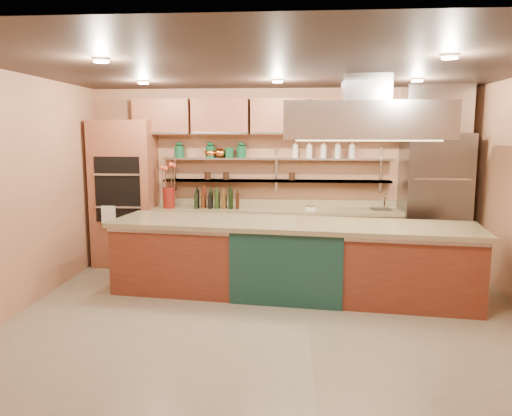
# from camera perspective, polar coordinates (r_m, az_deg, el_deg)

# --- Properties ---
(floor) EXTENTS (6.00, 5.00, 0.02)m
(floor) POSITION_cam_1_polar(r_m,az_deg,el_deg) (5.92, 1.95, -12.34)
(floor) COLOR gray
(floor) RESTS_ON ground
(ceiling) EXTENTS (6.00, 5.00, 0.02)m
(ceiling) POSITION_cam_1_polar(r_m,az_deg,el_deg) (5.57, 2.10, 15.76)
(ceiling) COLOR black
(ceiling) RESTS_ON wall_back
(wall_back) EXTENTS (6.00, 0.04, 2.80)m
(wall_back) POSITION_cam_1_polar(r_m,az_deg,el_deg) (8.06, 2.70, 3.56)
(wall_back) COLOR #A97350
(wall_back) RESTS_ON floor
(wall_front) EXTENTS (6.00, 0.04, 2.80)m
(wall_front) POSITION_cam_1_polar(r_m,az_deg,el_deg) (3.11, 0.27, -4.46)
(wall_front) COLOR #A97350
(wall_front) RESTS_ON floor
(wall_left) EXTENTS (0.04, 5.00, 2.80)m
(wall_left) POSITION_cam_1_polar(r_m,az_deg,el_deg) (6.43, -25.79, 1.44)
(wall_left) COLOR #A97350
(wall_left) RESTS_ON floor
(oven_stack) EXTENTS (0.95, 0.64, 2.30)m
(oven_stack) POSITION_cam_1_polar(r_m,az_deg,el_deg) (8.21, -14.75, 1.62)
(oven_stack) COLOR brown
(oven_stack) RESTS_ON floor
(refrigerator) EXTENTS (0.95, 0.72, 2.10)m
(refrigerator) POSITION_cam_1_polar(r_m,az_deg,el_deg) (8.03, 19.62, 0.54)
(refrigerator) COLOR slate
(refrigerator) RESTS_ON floor
(back_counter) EXTENTS (3.84, 0.64, 0.93)m
(back_counter) POSITION_cam_1_polar(r_m,az_deg,el_deg) (7.90, 2.23, -3.40)
(back_counter) COLOR tan
(back_counter) RESTS_ON floor
(wall_shelf_lower) EXTENTS (3.60, 0.26, 0.03)m
(wall_shelf_lower) POSITION_cam_1_polar(r_m,az_deg,el_deg) (7.94, 2.31, 3.12)
(wall_shelf_lower) COLOR #B3B6BA
(wall_shelf_lower) RESTS_ON wall_back
(wall_shelf_upper) EXTENTS (3.60, 0.26, 0.03)m
(wall_shelf_upper) POSITION_cam_1_polar(r_m,az_deg,el_deg) (7.91, 2.32, 5.65)
(wall_shelf_upper) COLOR #B3B6BA
(wall_shelf_upper) RESTS_ON wall_back
(upper_cabinets) EXTENTS (4.60, 0.36, 0.55)m
(upper_cabinets) POSITION_cam_1_polar(r_m,az_deg,el_deg) (7.85, 2.71, 10.37)
(upper_cabinets) COLOR brown
(upper_cabinets) RESTS_ON wall_back
(range_hood) EXTENTS (2.00, 1.00, 0.45)m
(range_hood) POSITION_cam_1_polar(r_m,az_deg,el_deg) (6.41, 12.33, 9.70)
(range_hood) COLOR #B3B6BA
(range_hood) RESTS_ON ceiling
(ceiling_downlights) EXTENTS (4.00, 2.80, 0.02)m
(ceiling_downlights) POSITION_cam_1_polar(r_m,az_deg,el_deg) (5.77, 2.17, 15.21)
(ceiling_downlights) COLOR #FFE5A5
(ceiling_downlights) RESTS_ON ceiling
(island) EXTENTS (4.70, 1.57, 0.96)m
(island) POSITION_cam_1_polar(r_m,az_deg,el_deg) (6.55, 3.97, -5.78)
(island) COLOR brown
(island) RESTS_ON floor
(flower_vase) EXTENTS (0.19, 0.19, 0.33)m
(flower_vase) POSITION_cam_1_polar(r_m,az_deg,el_deg) (7.98, -9.93, 1.17)
(flower_vase) COLOR maroon
(flower_vase) RESTS_ON back_counter
(oil_bottle_cluster) EXTENTS (0.77, 0.22, 0.25)m
(oil_bottle_cluster) POSITION_cam_1_polar(r_m,az_deg,el_deg) (7.83, -4.46, 0.85)
(oil_bottle_cluster) COLOR black
(oil_bottle_cluster) RESTS_ON back_counter
(kitchen_scale) EXTENTS (0.17, 0.14, 0.08)m
(kitchen_scale) POSITION_cam_1_polar(r_m,az_deg,el_deg) (7.76, 6.25, 0.15)
(kitchen_scale) COLOR silver
(kitchen_scale) RESTS_ON back_counter
(bar_faucet) EXTENTS (0.04, 0.04, 0.22)m
(bar_faucet) POSITION_cam_1_polar(r_m,az_deg,el_deg) (7.98, 14.47, 0.65)
(bar_faucet) COLOR white
(bar_faucet) RESTS_ON back_counter
(copper_kettle) EXTENTS (0.21, 0.21, 0.15)m
(copper_kettle) POSITION_cam_1_polar(r_m,az_deg,el_deg) (7.98, -4.13, 6.30)
(copper_kettle) COLOR #C0662C
(copper_kettle) RESTS_ON wall_shelf_upper
(green_canister) EXTENTS (0.17, 0.17, 0.16)m
(green_canister) POSITION_cam_1_polar(r_m,az_deg,el_deg) (7.96, -3.08, 6.34)
(green_canister) COLOR #0E4527
(green_canister) RESTS_ON wall_shelf_upper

